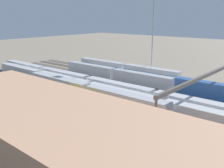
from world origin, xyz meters
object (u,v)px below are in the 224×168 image
object	(u,v)px
train_on_track_0	(125,68)
train_on_track_5	(114,88)
train_on_track_2	(138,78)
maintenance_shed	(63,148)
train_on_track_6	(89,89)
signal_gantry	(204,78)
light_mast_0	(153,22)
train_on_track_7	(88,94)
train_on_track_8	(72,99)

from	to	relation	value
train_on_track_0	train_on_track_5	xyz separation A→B (m)	(-15.48, 25.00, 0.04)
train_on_track_2	maintenance_shed	xyz separation A→B (m)	(-23.29, 50.88, 3.21)
train_on_track_6	signal_gantry	bearing A→B (deg)	-161.27
train_on_track_2	signal_gantry	distance (m)	28.63
signal_gantry	maintenance_shed	world-z (taller)	maintenance_shed
train_on_track_2	train_on_track_0	size ratio (longest dim) A/B	1.41
train_on_track_5	light_mast_0	distance (m)	34.60
train_on_track_6	train_on_track_7	xyz separation A→B (m)	(-4.96, 5.00, 0.58)
train_on_track_8	signal_gantry	bearing A→B (deg)	-141.56
train_on_track_0	maintenance_shed	size ratio (longest dim) A/B	0.83
train_on_track_5	train_on_track_8	world-z (taller)	train_on_track_8
train_on_track_5	train_on_track_7	world-z (taller)	train_on_track_7
signal_gantry	train_on_track_8	bearing A→B (deg)	38.44
train_on_track_0	train_on_track_7	xyz separation A→B (m)	(-15.08, 35.00, 0.57)
train_on_track_2	train_on_track_0	world-z (taller)	train_on_track_2
train_on_track_5	train_on_track_8	bearing A→B (deg)	85.95
train_on_track_2	train_on_track_0	bearing A→B (deg)	-36.73
signal_gantry	train_on_track_5	bearing A→B (deg)	11.70
train_on_track_0	signal_gantry	size ratio (longest dim) A/B	1.05
train_on_track_2	train_on_track_6	distance (m)	20.27
train_on_track_7	signal_gantry	bearing A→B (deg)	-148.56
train_on_track_8	maintenance_shed	distance (m)	30.70
train_on_track_6	maintenance_shed	size ratio (longest dim) A/B	1.68
light_mast_0	signal_gantry	world-z (taller)	light_mast_0
train_on_track_6	signal_gantry	distance (m)	31.68
train_on_track_7	maintenance_shed	size ratio (longest dim) A/B	0.83
train_on_track_7	train_on_track_2	bearing A→B (deg)	-86.16
train_on_track_6	train_on_track_8	xyz separation A→B (m)	(-4.30, 10.00, 0.14)
train_on_track_6	train_on_track_7	bearing A→B (deg)	134.78
train_on_track_2	signal_gantry	world-z (taller)	signal_gantry
train_on_track_0	light_mast_0	world-z (taller)	light_mast_0
train_on_track_5	maintenance_shed	distance (m)	41.81
train_on_track_6	train_on_track_2	bearing A→B (deg)	-99.32
train_on_track_6	train_on_track_8	world-z (taller)	train_on_track_8
train_on_track_5	signal_gantry	world-z (taller)	signal_gantry
signal_gantry	light_mast_0	bearing A→B (deg)	-38.83
train_on_track_2	train_on_track_7	size ratio (longest dim) A/B	1.41
train_on_track_2	train_on_track_5	bearing A→B (deg)	97.88
train_on_track_2	maintenance_shed	world-z (taller)	maintenance_shed
train_on_track_2	train_on_track_8	size ratio (longest dim) A/B	6.64
train_on_track_8	train_on_track_7	bearing A→B (deg)	-97.58
train_on_track_7	train_on_track_5	bearing A→B (deg)	-92.27
train_on_track_0	train_on_track_7	size ratio (longest dim) A/B	1.00
train_on_track_8	train_on_track_2	bearing A→B (deg)	-88.06
train_on_track_0	signal_gantry	world-z (taller)	signal_gantry
train_on_track_8	signal_gantry	world-z (taller)	signal_gantry
train_on_track_2	train_on_track_7	xyz separation A→B (m)	(-1.68, 25.00, 0.49)
train_on_track_2	signal_gantry	size ratio (longest dim) A/B	1.48
maintenance_shed	train_on_track_2	bearing A→B (deg)	-65.40
train_on_track_7	train_on_track_8	world-z (taller)	same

